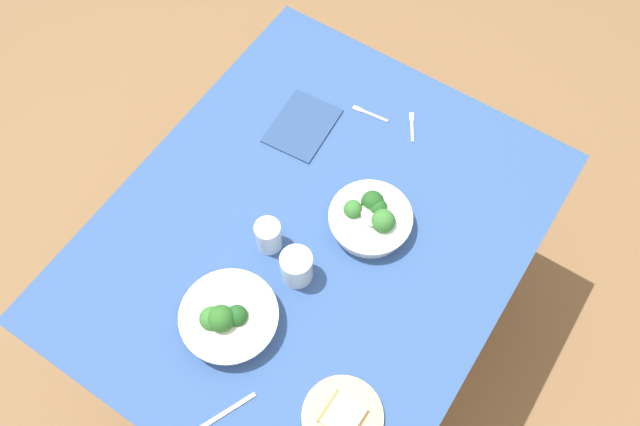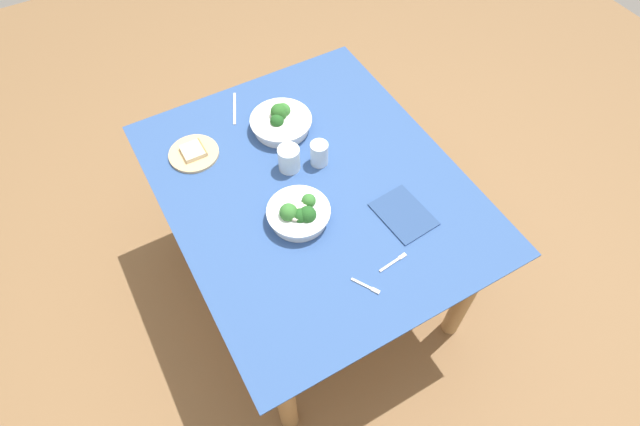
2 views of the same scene
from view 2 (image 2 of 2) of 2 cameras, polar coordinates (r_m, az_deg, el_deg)
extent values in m
plane|color=brown|center=(2.44, -0.61, -7.16)|extent=(6.00, 6.00, 0.00)
cube|color=#2D4C84|center=(1.85, -0.80, 3.05)|extent=(1.25, 1.02, 0.01)
cube|color=#9E7547|center=(1.87, -0.79, 2.76)|extent=(1.21, 0.99, 0.02)
cylinder|color=#9E7547|center=(2.11, 16.00, -8.57)|extent=(0.07, 0.07, 0.67)
cylinder|color=#9E7547|center=(2.55, 1.58, 9.36)|extent=(0.07, 0.07, 0.67)
cylinder|color=#9E7547|center=(1.89, -3.89, -19.68)|extent=(0.07, 0.07, 0.67)
cylinder|color=#9E7547|center=(2.38, -15.30, 2.23)|extent=(0.07, 0.07, 0.67)
cylinder|color=white|center=(1.75, -2.38, -0.25)|extent=(0.19, 0.19, 0.04)
cylinder|color=white|center=(1.73, -2.41, 0.22)|extent=(0.22, 0.22, 0.01)
sphere|color=#1E511E|center=(1.71, -1.40, -0.18)|extent=(0.06, 0.06, 0.06)
sphere|color=#1E511E|center=(1.71, -2.17, -0.33)|extent=(0.05, 0.05, 0.05)
sphere|color=#33702D|center=(1.74, -1.26, 1.37)|extent=(0.05, 0.05, 0.05)
sphere|color=#33702D|center=(1.71, -3.53, 0.08)|extent=(0.06, 0.06, 0.06)
cylinder|color=beige|center=(1.71, -2.54, 0.19)|extent=(0.08, 0.08, 0.01)
cylinder|color=white|center=(2.03, -4.33, 9.78)|extent=(0.21, 0.21, 0.04)
cylinder|color=white|center=(2.01, -4.38, 10.30)|extent=(0.24, 0.24, 0.01)
sphere|color=#286023|center=(2.02, -4.51, 10.83)|extent=(0.05, 0.05, 0.05)
sphere|color=#33702D|center=(2.03, -4.13, 11.30)|extent=(0.06, 0.06, 0.06)
sphere|color=#1E511E|center=(1.99, -4.80, 10.17)|extent=(0.05, 0.05, 0.05)
sphere|color=#286023|center=(2.01, -4.59, 11.13)|extent=(0.07, 0.07, 0.07)
cylinder|color=#D6B27A|center=(2.00, -13.84, 6.43)|extent=(0.19, 0.19, 0.01)
cube|color=beige|center=(1.99, -13.93, 6.72)|extent=(0.09, 0.08, 0.02)
cube|color=#9E703D|center=(1.99, -12.92, 7.15)|extent=(0.09, 0.01, 0.02)
cylinder|color=silver|center=(1.88, -0.09, 6.63)|extent=(0.07, 0.07, 0.09)
cylinder|color=silver|center=(1.87, -3.47, 6.05)|extent=(0.08, 0.08, 0.10)
cube|color=#B7B7BC|center=(1.68, 7.74, -5.73)|extent=(0.02, 0.08, 0.00)
cube|color=#B7B7BC|center=(1.70, 9.15, -4.76)|extent=(0.02, 0.03, 0.00)
cube|color=#B7B7BC|center=(1.64, 4.63, -7.84)|extent=(0.07, 0.04, 0.00)
cube|color=#B7B7BC|center=(1.63, 6.19, -8.58)|extent=(0.03, 0.03, 0.00)
cube|color=#B7B7BC|center=(2.14, -9.47, 11.39)|extent=(0.17, 0.08, 0.00)
cube|color=navy|center=(1.79, 9.27, -0.13)|extent=(0.22, 0.17, 0.01)
camera|label=1|loc=(1.64, -43.32, 50.58)|focal=37.41mm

